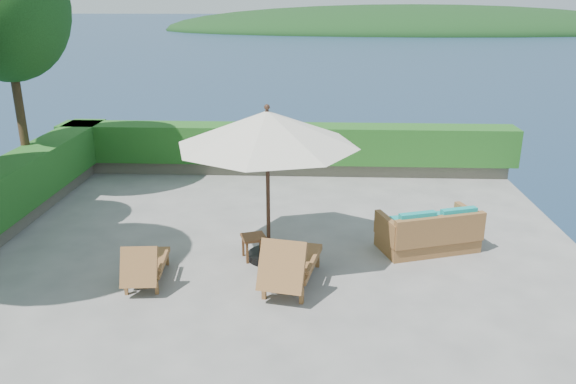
{
  "coord_description": "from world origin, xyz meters",
  "views": [
    {
      "loc": [
        0.78,
        -9.31,
        4.59
      ],
      "look_at": [
        0.3,
        0.8,
        1.1
      ],
      "focal_mm": 35.0,
      "sensor_mm": 36.0,
      "label": 1
    }
  ],
  "objects_px": {
    "lounge_right": "(290,263)",
    "side_table": "(254,240)",
    "patio_umbrella": "(267,130)",
    "wicker_loveseat": "(429,233)",
    "lounge_left": "(145,264)"
  },
  "relations": [
    {
      "from": "patio_umbrella",
      "to": "wicker_loveseat",
      "type": "height_order",
      "value": "patio_umbrella"
    },
    {
      "from": "patio_umbrella",
      "to": "lounge_left",
      "type": "bearing_deg",
      "value": -152.92
    },
    {
      "from": "lounge_left",
      "to": "wicker_loveseat",
      "type": "distance_m",
      "value": 5.29
    },
    {
      "from": "lounge_left",
      "to": "wicker_loveseat",
      "type": "height_order",
      "value": "wicker_loveseat"
    },
    {
      "from": "lounge_right",
      "to": "side_table",
      "type": "height_order",
      "value": "lounge_right"
    },
    {
      "from": "lounge_right",
      "to": "side_table",
      "type": "relative_size",
      "value": 3.48
    },
    {
      "from": "patio_umbrella",
      "to": "wicker_loveseat",
      "type": "distance_m",
      "value": 3.74
    },
    {
      "from": "patio_umbrella",
      "to": "side_table",
      "type": "xyz_separation_m",
      "value": [
        -0.28,
        -0.0,
        -2.08
      ]
    },
    {
      "from": "lounge_right",
      "to": "wicker_loveseat",
      "type": "distance_m",
      "value": 3.05
    },
    {
      "from": "patio_umbrella",
      "to": "side_table",
      "type": "height_order",
      "value": "patio_umbrella"
    },
    {
      "from": "lounge_right",
      "to": "side_table",
      "type": "xyz_separation_m",
      "value": [
        -0.72,
        1.04,
        -0.06
      ]
    },
    {
      "from": "lounge_right",
      "to": "wicker_loveseat",
      "type": "xyz_separation_m",
      "value": [
        2.6,
        1.58,
        -0.08
      ]
    },
    {
      "from": "lounge_left",
      "to": "side_table",
      "type": "distance_m",
      "value": 2.02
    },
    {
      "from": "lounge_left",
      "to": "lounge_right",
      "type": "distance_m",
      "value": 2.46
    },
    {
      "from": "lounge_right",
      "to": "wicker_loveseat",
      "type": "height_order",
      "value": "lounge_right"
    }
  ]
}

